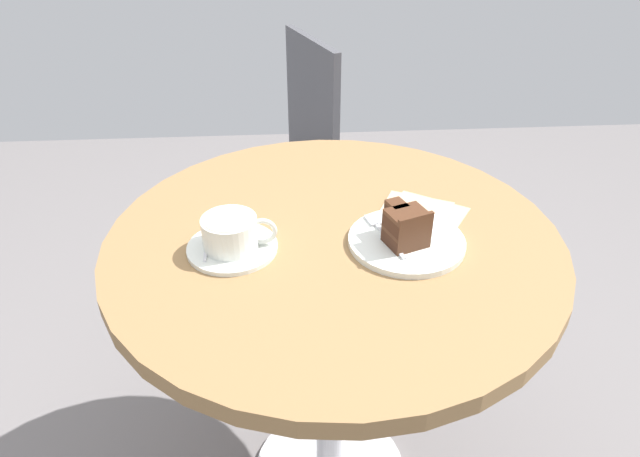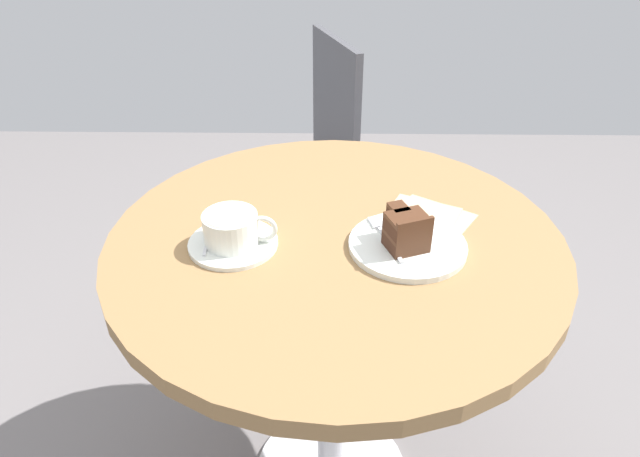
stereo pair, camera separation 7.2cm
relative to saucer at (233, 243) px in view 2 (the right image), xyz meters
name	(u,v)px [view 2 (the right image)]	position (x,y,z in m)	size (l,w,h in m)	color
cafe_table	(334,284)	(0.19, 0.04, -0.12)	(0.87, 0.87, 0.76)	olive
saucer	(233,243)	(0.00, 0.00, 0.00)	(0.17, 0.17, 0.01)	silver
coffee_cup	(232,228)	(0.00, 0.00, 0.04)	(0.14, 0.10, 0.06)	silver
teaspoon	(210,233)	(-0.05, 0.02, 0.01)	(0.02, 0.11, 0.00)	silver
cake_plate	(407,245)	(0.32, 0.00, 0.00)	(0.22, 0.22, 0.01)	silver
cake_slice	(406,230)	(0.31, -0.01, 0.04)	(0.09, 0.10, 0.07)	#422619
fork	(383,233)	(0.28, 0.02, 0.01)	(0.06, 0.15, 0.00)	silver
napkin	(425,219)	(0.37, 0.09, 0.00)	(0.21, 0.20, 0.00)	tan
cafe_chair	(311,152)	(0.12, 0.88, -0.24)	(0.49, 0.49, 0.90)	#4C4C51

